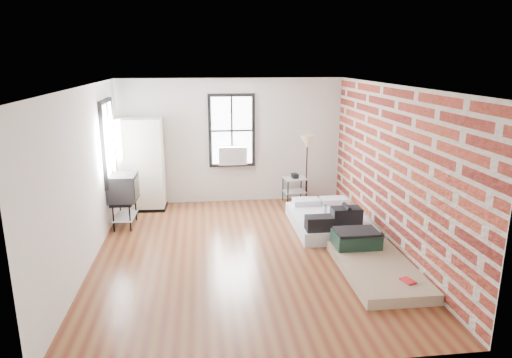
{
  "coord_description": "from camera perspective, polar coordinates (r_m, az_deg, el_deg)",
  "views": [
    {
      "loc": [
        -0.68,
        -7.14,
        3.22
      ],
      "look_at": [
        0.22,
        0.3,
        1.23
      ],
      "focal_mm": 32.0,
      "sensor_mm": 36.0,
      "label": 1
    }
  ],
  "objects": [
    {
      "name": "ground",
      "position": [
        7.87,
        -1.36,
        -9.28
      ],
      "size": [
        6.0,
        6.0,
        0.0
      ],
      "primitive_type": "plane",
      "color": "#582617",
      "rests_on": "ground"
    },
    {
      "name": "room_shell",
      "position": [
        7.71,
        0.01,
        3.8
      ],
      "size": [
        5.02,
        6.02,
        2.8
      ],
      "color": "silver",
      "rests_on": "ground"
    },
    {
      "name": "mattress_main",
      "position": [
        9.04,
        9.11,
        -5.05
      ],
      "size": [
        1.39,
        1.88,
        0.6
      ],
      "rotation": [
        0.0,
        0.0,
        -0.01
      ],
      "color": "white",
      "rests_on": "ground"
    },
    {
      "name": "mattress_bare",
      "position": [
        7.5,
        14.34,
        -9.94
      ],
      "size": [
        1.07,
        2.02,
        0.43
      ],
      "rotation": [
        0.0,
        0.0,
        -0.01
      ],
      "color": "tan",
      "rests_on": "ground"
    },
    {
      "name": "wardrobe",
      "position": [
        10.13,
        -14.24,
        1.73
      ],
      "size": [
        1.03,
        0.62,
        1.99
      ],
      "rotation": [
        0.0,
        0.0,
        -0.04
      ],
      "color": "black",
      "rests_on": "ground"
    },
    {
      "name": "side_table",
      "position": [
        10.46,
        4.87,
        -0.49
      ],
      "size": [
        0.57,
        0.48,
        0.67
      ],
      "rotation": [
        0.0,
        0.0,
        0.16
      ],
      "color": "black",
      "rests_on": "ground"
    },
    {
      "name": "floor_lamp",
      "position": [
        10.25,
        6.43,
        4.2
      ],
      "size": [
        0.34,
        0.34,
        1.57
      ],
      "color": "black",
      "rests_on": "ground"
    },
    {
      "name": "tv_stand",
      "position": [
        9.21,
        -16.24,
        -1.26
      ],
      "size": [
        0.55,
        0.76,
        1.05
      ],
      "rotation": [
        0.0,
        0.0,
        -0.04
      ],
      "color": "black",
      "rests_on": "ground"
    }
  ]
}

